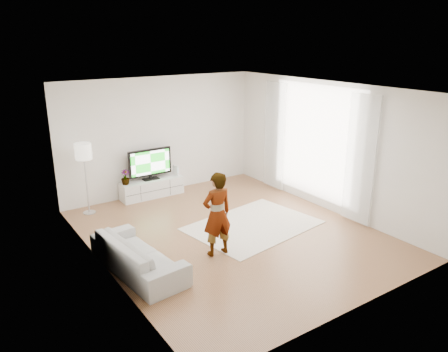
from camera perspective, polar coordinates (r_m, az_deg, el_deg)
floor at (r=8.61m, az=0.97°, el=-7.50°), size 6.00×6.00×0.00m
ceiling at (r=7.83m, az=1.08°, el=11.36°), size 6.00×6.00×0.00m
wall_left at (r=7.05m, az=-15.89°, el=-1.78°), size 0.02×6.00×2.80m
wall_right at (r=9.71m, az=13.23°, el=3.76°), size 0.02×6.00×2.80m
wall_back at (r=10.63m, az=-8.32°, el=5.24°), size 5.00×0.02×2.80m
wall_front at (r=6.04m, az=17.61°, el=-5.24°), size 5.00×0.02×2.80m
window at (r=9.89m, az=11.91°, el=4.39°), size 0.01×2.60×2.50m
curtain_near at (r=9.02m, az=17.38°, el=2.02°), size 0.04×0.70×2.60m
curtain_far at (r=10.78m, az=6.64°, el=5.21°), size 0.04×0.70×2.60m
media_console at (r=10.59m, az=-9.40°, el=-1.56°), size 1.51×0.43×0.43m
television at (r=10.42m, az=-9.63°, el=1.67°), size 1.06×0.21×0.74m
game_console at (r=10.76m, az=-6.30°, el=0.77°), size 0.10×0.19×0.24m
potted_plant at (r=10.23m, az=-12.77°, el=-0.16°), size 0.21×0.21×0.35m
rug at (r=8.96m, az=3.80°, el=-6.45°), size 2.74×2.15×0.01m
player at (r=7.52m, az=-0.91°, el=-5.00°), size 0.56×0.38×1.51m
sofa at (r=7.35m, az=-11.18°, el=-10.04°), size 0.98×2.05×0.58m
floor_lamp at (r=9.59m, az=-17.87°, el=2.68°), size 0.35×0.35×1.56m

